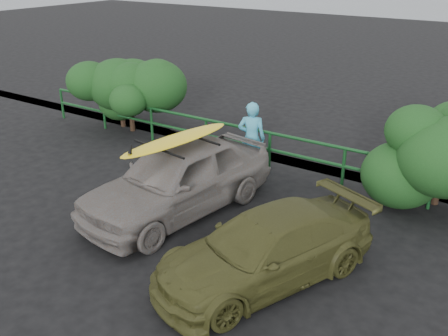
# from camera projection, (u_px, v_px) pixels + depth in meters

# --- Properties ---
(ground) EXTENTS (80.00, 80.00, 0.00)m
(ground) POSITION_uv_depth(u_px,v_px,m) (100.00, 243.00, 9.74)
(ground) COLOR black
(guardrail) EXTENTS (14.00, 0.08, 1.04)m
(guardrail) POSITION_uv_depth(u_px,v_px,m) (237.00, 143.00, 13.37)
(guardrail) COLOR #15491F
(guardrail) RESTS_ON ground
(shrub_left) EXTENTS (3.20, 2.40, 2.13)m
(shrub_left) POSITION_uv_depth(u_px,v_px,m) (116.00, 94.00, 15.89)
(shrub_left) COLOR #1B481A
(shrub_left) RESTS_ON ground
(shrub_right) EXTENTS (3.20, 2.40, 2.57)m
(shrub_right) POSITION_uv_depth(u_px,v_px,m) (442.00, 148.00, 10.91)
(shrub_right) COLOR #1B481A
(shrub_right) RESTS_ON ground
(sedan) EXTENTS (2.55, 4.84, 1.57)m
(sedan) POSITION_uv_depth(u_px,v_px,m) (178.00, 178.00, 10.65)
(sedan) COLOR slate
(sedan) RESTS_ON ground
(olive_vehicle) EXTENTS (3.15, 4.43, 1.19)m
(olive_vehicle) POSITION_uv_depth(u_px,v_px,m) (265.00, 249.00, 8.45)
(olive_vehicle) COLOR #45461F
(olive_vehicle) RESTS_ON ground
(man) EXTENTS (0.81, 0.69, 1.89)m
(man) POSITION_uv_depth(u_px,v_px,m) (252.00, 139.00, 12.45)
(man) COLOR #45AED0
(man) RESTS_ON ground
(roof_rack) EXTENTS (1.65, 1.27, 0.05)m
(roof_rack) POSITION_uv_depth(u_px,v_px,m) (177.00, 143.00, 10.33)
(roof_rack) COLOR black
(roof_rack) RESTS_ON sedan
(surfboard) EXTENTS (1.03, 2.92, 0.08)m
(surfboard) POSITION_uv_depth(u_px,v_px,m) (177.00, 139.00, 10.30)
(surfboard) COLOR yellow
(surfboard) RESTS_ON roof_rack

